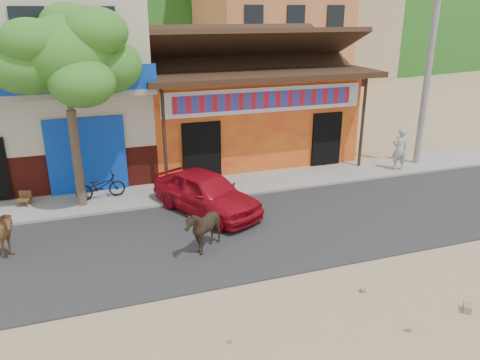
# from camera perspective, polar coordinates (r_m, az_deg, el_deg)

# --- Properties ---
(ground) EXTENTS (120.00, 120.00, 0.00)m
(ground) POSITION_cam_1_polar(r_m,az_deg,el_deg) (11.31, 6.52, -11.49)
(ground) COLOR #9E825B
(ground) RESTS_ON ground
(road) EXTENTS (60.00, 5.00, 0.04)m
(road) POSITION_cam_1_polar(r_m,az_deg,el_deg) (13.31, 1.96, -6.14)
(road) COLOR #28282B
(road) RESTS_ON ground
(sidewalk) EXTENTS (60.00, 2.00, 0.12)m
(sidewalk) POSITION_cam_1_polar(r_m,az_deg,el_deg) (16.34, -2.38, -0.89)
(sidewalk) COLOR gray
(sidewalk) RESTS_ON ground
(dance_club) EXTENTS (8.00, 6.00, 3.60)m
(dance_club) POSITION_cam_1_polar(r_m,az_deg,el_deg) (20.11, -0.22, 8.28)
(dance_club) COLOR orange
(dance_club) RESTS_ON ground
(cafe_building) EXTENTS (7.00, 6.00, 7.00)m
(cafe_building) POSITION_cam_1_polar(r_m,az_deg,el_deg) (18.85, -22.83, 11.21)
(cafe_building) COLOR beige
(cafe_building) RESTS_ON ground
(apartment_front) EXTENTS (9.00, 9.00, 12.00)m
(apartment_front) POSITION_cam_1_polar(r_m,az_deg,el_deg) (35.26, 3.51, 20.14)
(apartment_front) COLOR #CC723F
(apartment_front) RESTS_ON ground
(apartment_rear) EXTENTS (8.00, 8.00, 10.00)m
(apartment_rear) POSITION_cam_1_polar(r_m,az_deg,el_deg) (44.63, 11.73, 18.47)
(apartment_rear) COLOR tan
(apartment_rear) RESTS_ON ground
(tree) EXTENTS (3.00, 3.00, 6.00)m
(tree) POSITION_cam_1_polar(r_m,az_deg,el_deg) (14.72, -19.92, 8.00)
(tree) COLOR #2D721E
(tree) RESTS_ON sidewalk
(utility_pole) EXTENTS (0.24, 0.24, 8.00)m
(utility_pole) POSITION_cam_1_polar(r_m,az_deg,el_deg) (19.34, 22.12, 13.35)
(utility_pole) COLOR gray
(utility_pole) RESTS_ON sidewalk
(cow_dark) EXTENTS (1.13, 1.01, 1.23)m
(cow_dark) POSITION_cam_1_polar(r_m,az_deg,el_deg) (11.95, -4.51, -6.00)
(cow_dark) COLOR black
(cow_dark) RESTS_ON road
(red_car) EXTENTS (3.06, 4.10, 1.30)m
(red_car) POSITION_cam_1_polar(r_m,az_deg,el_deg) (14.20, -4.14, -1.51)
(red_car) COLOR #A90C1A
(red_car) RESTS_ON road
(scooter) EXTENTS (1.62, 0.72, 0.82)m
(scooter) POSITION_cam_1_polar(r_m,az_deg,el_deg) (15.75, -16.65, -0.75)
(scooter) COLOR black
(scooter) RESTS_ON sidewalk
(pedestrian) EXTENTS (0.65, 0.48, 1.62)m
(pedestrian) POSITION_cam_1_polar(r_m,az_deg,el_deg) (18.75, 18.87, 3.59)
(pedestrian) COLOR #BABABA
(pedestrian) RESTS_ON sidewalk
(cafe_chair_left) EXTENTS (0.47, 0.47, 0.81)m
(cafe_chair_left) POSITION_cam_1_polar(r_m,az_deg,el_deg) (16.05, -24.96, -1.47)
(cafe_chair_left) COLOR #50321A
(cafe_chair_left) RESTS_ON sidewalk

